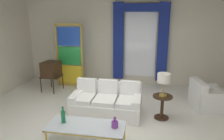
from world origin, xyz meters
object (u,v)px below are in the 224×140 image
at_px(coffee_table, 86,127).
at_px(table_lamp_brass, 164,79).
at_px(bottle_crystal_tall, 63,116).
at_px(armchair_white, 206,98).
at_px(round_side_table, 162,105).
at_px(stained_glass_divider, 70,57).
at_px(bottle_blue_decanter, 115,124).
at_px(peacock_figurine, 82,84).
at_px(couch_white_long, 107,102).
at_px(vintage_tv, 51,70).

xyz_separation_m(coffee_table, table_lamp_brass, (1.53, 1.36, 0.65)).
bearing_deg(bottle_crystal_tall, armchair_white, 33.43).
bearing_deg(round_side_table, armchair_white, 33.25).
relative_size(coffee_table, stained_glass_divider, 0.70).
bearing_deg(table_lamp_brass, bottle_blue_decanter, -125.94).
height_order(bottle_blue_decanter, armchair_white, armchair_white).
distance_m(armchair_white, stained_glass_divider, 4.52).
height_order(coffee_table, bottle_blue_decanter, bottle_blue_decanter).
height_order(coffee_table, peacock_figurine, peacock_figurine).
distance_m(bottle_blue_decanter, round_side_table, 1.65).
xyz_separation_m(armchair_white, round_side_table, (-1.21, -0.80, 0.07)).
bearing_deg(table_lamp_brass, coffee_table, -138.34).
xyz_separation_m(couch_white_long, bottle_blue_decanter, (0.44, -1.37, 0.18)).
distance_m(coffee_table, bottle_crystal_tall, 0.52).
bearing_deg(round_side_table, table_lamp_brass, 0.00).
bearing_deg(armchair_white, stained_glass_divider, 165.52).
distance_m(couch_white_long, peacock_figurine, 1.87).
bearing_deg(bottle_blue_decanter, coffee_table, -176.93).
relative_size(armchair_white, stained_glass_divider, 0.43).
xyz_separation_m(peacock_figurine, table_lamp_brass, (2.56, -1.50, 0.81)).
height_order(round_side_table, table_lamp_brass, table_lamp_brass).
bearing_deg(bottle_blue_decanter, bottle_crystal_tall, -179.79).
bearing_deg(round_side_table, coffee_table, -138.34).
height_order(bottle_blue_decanter, bottle_crystal_tall, bottle_crystal_tall).
height_order(stained_glass_divider, table_lamp_brass, stained_glass_divider).
height_order(bottle_crystal_tall, stained_glass_divider, stained_glass_divider).
bearing_deg(bottle_blue_decanter, armchair_white, 44.32).
distance_m(stained_glass_divider, round_side_table, 3.71).
bearing_deg(round_side_table, couch_white_long, 178.67).
bearing_deg(table_lamp_brass, bottle_crystal_tall, -146.46).
bearing_deg(armchair_white, peacock_figurine, 169.42).
relative_size(vintage_tv, armchair_white, 1.41).
height_order(coffee_table, stained_glass_divider, stained_glass_divider).
distance_m(couch_white_long, table_lamp_brass, 1.58).
relative_size(vintage_tv, stained_glass_divider, 0.61).
xyz_separation_m(vintage_tv, round_side_table, (3.55, -1.35, -0.37)).
height_order(armchair_white, round_side_table, armchair_white).
bearing_deg(couch_white_long, armchair_white, 16.25).
bearing_deg(bottle_blue_decanter, peacock_figurine, 119.30).
relative_size(armchair_white, round_side_table, 1.60).
relative_size(stained_glass_divider, round_side_table, 3.70).
height_order(bottle_blue_decanter, stained_glass_divider, stained_glass_divider).
relative_size(coffee_table, vintage_tv, 1.14).
bearing_deg(couch_white_long, round_side_table, -1.33).
height_order(couch_white_long, round_side_table, couch_white_long).
height_order(bottle_crystal_tall, round_side_table, bottle_crystal_tall).
relative_size(bottle_blue_decanter, bottle_crystal_tall, 0.63).
bearing_deg(coffee_table, vintage_tv, 126.65).
height_order(coffee_table, table_lamp_brass, table_lamp_brass).
height_order(vintage_tv, table_lamp_brass, vintage_tv).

